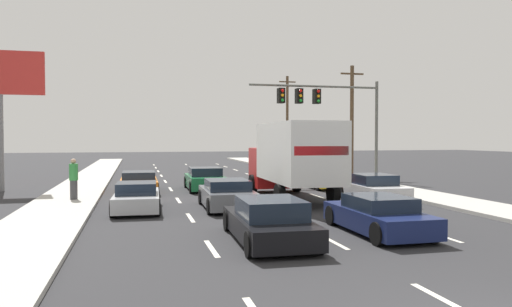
{
  "coord_description": "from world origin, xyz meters",
  "views": [
    {
      "loc": [
        -5.31,
        -5.54,
        2.89
      ],
      "look_at": [
        0.08,
        16.04,
        2.17
      ],
      "focal_mm": 33.96,
      "sensor_mm": 36.0,
      "label": 1
    }
  ],
  "objects": [
    {
      "name": "ground_plane",
      "position": [
        0.0,
        25.0,
        0.0
      ],
      "size": [
        140.0,
        140.0,
        0.0
      ],
      "primitive_type": "plane",
      "color": "#2B2B2D"
    },
    {
      "name": "sidewalk_right",
      "position": [
        8.33,
        20.0,
        0.07
      ],
      "size": [
        2.75,
        80.0,
        0.14
      ],
      "primitive_type": "cube",
      "color": "#B2AFA8",
      "rests_on": "ground_plane"
    },
    {
      "name": "sidewalk_left",
      "position": [
        -8.33,
        20.0,
        0.07
      ],
      "size": [
        2.75,
        80.0,
        0.14
      ],
      "primitive_type": "cube",
      "color": "#B2AFA8",
      "rests_on": "ground_plane"
    },
    {
      "name": "lane_markings",
      "position": [
        -0.0,
        21.89,
        0.0
      ],
      "size": [
        6.94,
        52.0,
        0.01
      ],
      "color": "silver",
      "rests_on": "ground_plane"
    },
    {
      "name": "car_orange",
      "position": [
        -5.15,
        20.79,
        0.52
      ],
      "size": [
        2.0,
        4.58,
        1.12
      ],
      "color": "orange",
      "rests_on": "ground_plane"
    },
    {
      "name": "car_silver",
      "position": [
        -5.27,
        14.05,
        0.53
      ],
      "size": [
        1.94,
        4.2,
        1.15
      ],
      "color": "#B7BABF",
      "rests_on": "ground_plane"
    },
    {
      "name": "car_green",
      "position": [
        -1.58,
        21.02,
        0.57
      ],
      "size": [
        2.04,
        4.16,
        1.25
      ],
      "color": "#196B38",
      "rests_on": "ground_plane"
    },
    {
      "name": "car_gray",
      "position": [
        -1.69,
        13.84,
        0.56
      ],
      "size": [
        2.05,
        4.11,
        1.19
      ],
      "color": "slate",
      "rests_on": "ground_plane"
    },
    {
      "name": "car_black",
      "position": [
        -1.73,
        7.33,
        0.56
      ],
      "size": [
        2.07,
        4.59,
        1.23
      ],
      "color": "black",
      "rests_on": "ground_plane"
    },
    {
      "name": "box_truck",
      "position": [
        1.78,
        15.82,
        2.02
      ],
      "size": [
        2.82,
        8.13,
        3.56
      ],
      "color": "white",
      "rests_on": "ground_plane"
    },
    {
      "name": "car_navy",
      "position": [
        1.81,
        7.7,
        0.54
      ],
      "size": [
        1.9,
        4.29,
        1.14
      ],
      "color": "#141E4C",
      "rests_on": "ground_plane"
    },
    {
      "name": "car_yellow",
      "position": [
        5.25,
        20.78,
        0.61
      ],
      "size": [
        2.0,
        4.53,
        1.34
      ],
      "color": "yellow",
      "rests_on": "ground_plane"
    },
    {
      "name": "car_white",
      "position": [
        5.06,
        14.28,
        0.58
      ],
      "size": [
        2.02,
        4.21,
        1.26
      ],
      "color": "white",
      "rests_on": "ground_plane"
    },
    {
      "name": "traffic_signal_mast",
      "position": [
        6.28,
        23.78,
        5.13
      ],
      "size": [
        8.82,
        0.69,
        6.63
      ],
      "color": "#595B56",
      "rests_on": "ground_plane"
    },
    {
      "name": "utility_pole_mid",
      "position": [
        10.34,
        27.68,
        4.25
      ],
      "size": [
        1.8,
        0.28,
        8.23
      ],
      "color": "brown",
      "rests_on": "ground_plane"
    },
    {
      "name": "utility_pole_far",
      "position": [
        10.4,
        43.59,
        4.85
      ],
      "size": [
        1.8,
        0.28,
        9.42
      ],
      "color": "brown",
      "rests_on": "ground_plane"
    },
    {
      "name": "pedestrian_near_corner",
      "position": [
        -8.0,
        17.35,
        1.05
      ],
      "size": [
        0.38,
        0.38,
        1.82
      ],
      "color": "#3F3F42",
      "rests_on": "sidewalk_left"
    }
  ]
}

